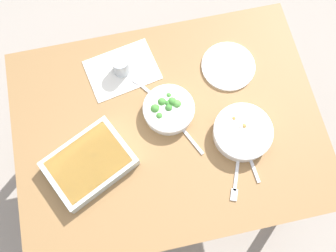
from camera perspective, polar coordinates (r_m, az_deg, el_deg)
name	(u,v)px	position (r m, az deg, el deg)	size (l,w,h in m)	color
ground_plane	(168,166)	(2.18, 0.00, -6.04)	(6.00, 6.00, 0.00)	#9E9389
dining_table	(168,133)	(1.55, 0.00, -1.03)	(1.20, 0.90, 0.74)	olive
placemat	(122,70)	(1.57, -6.95, 8.41)	(0.28, 0.20, 0.00)	silver
stew_bowl	(242,132)	(1.46, 11.21, -0.94)	(0.23, 0.23, 0.06)	white
broccoli_bowl	(169,109)	(1.46, 0.08, 2.55)	(0.20, 0.20, 0.06)	white
baking_dish	(89,163)	(1.43, -11.81, -5.56)	(0.37, 0.33, 0.06)	silver
drink_cup	(121,66)	(1.54, -7.11, 9.02)	(0.07, 0.07, 0.08)	#B2BCC6
side_plate	(228,66)	(1.58, 9.11, 8.93)	(0.22, 0.22, 0.01)	white
spoon_by_stew	(248,154)	(1.47, 12.09, -4.18)	(0.03, 0.18, 0.01)	silver
spoon_by_broccoli	(185,131)	(1.46, 2.52, -0.81)	(0.09, 0.17, 0.01)	silver
spoon_spare	(143,87)	(1.53, -3.77, 5.92)	(0.12, 0.15, 0.01)	silver
fork_on_table	(236,181)	(1.44, 10.20, -8.17)	(0.08, 0.17, 0.01)	silver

